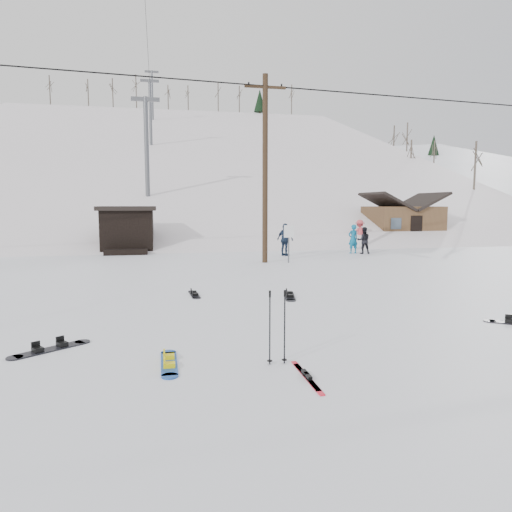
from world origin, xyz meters
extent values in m
plane|color=white|center=(0.00, 0.00, 0.00)|extent=(200.00, 200.00, 0.00)
cube|color=white|center=(0.00, 55.00, -12.00)|extent=(60.00, 85.24, 65.97)
cube|color=white|center=(38.00, 50.00, -11.00)|extent=(45.66, 93.98, 54.59)
cylinder|color=#3A2819|center=(2.00, 14.00, 4.50)|extent=(0.26, 0.26, 9.00)
cube|color=#3A2819|center=(2.00, 14.00, 8.40)|extent=(2.00, 0.12, 0.12)
cylinder|color=black|center=(2.00, 14.00, 8.52)|extent=(0.08, 0.08, 0.12)
cylinder|color=#595B60|center=(3.10, 13.60, 0.90)|extent=(0.07, 0.07, 1.80)
cube|color=white|center=(3.10, 13.56, 1.55)|extent=(0.50, 0.04, 0.60)
cube|color=black|center=(-5.00, 21.00, 1.25)|extent=(3.00, 3.00, 2.50)
cube|color=black|center=(-5.00, 21.00, 2.62)|extent=(3.40, 3.40, 0.25)
cube|color=black|center=(-5.00, 19.20, 0.15)|extent=(2.40, 1.20, 0.30)
cylinder|color=#595B60|center=(-4.00, 30.00, 7.25)|extent=(0.36, 0.36, 8.00)
cube|color=#595B60|center=(-4.00, 30.00, 11.05)|extent=(2.20, 0.30, 0.30)
cylinder|color=#595B60|center=(-4.00, 50.00, 13.75)|extent=(0.36, 0.36, 8.00)
cube|color=#595B60|center=(-4.00, 50.00, 17.55)|extent=(2.20, 0.30, 0.30)
cylinder|color=#595B60|center=(-4.00, 70.00, 20.25)|extent=(0.36, 0.36, 8.00)
cube|color=#595B60|center=(-4.00, 70.00, 24.05)|extent=(2.20, 0.30, 0.30)
cube|color=brown|center=(15.00, 24.00, 1.35)|extent=(5.00, 4.00, 2.70)
cube|color=black|center=(13.65, 24.00, 3.05)|extent=(2.69, 4.40, 1.43)
cube|color=black|center=(16.35, 24.00, 3.05)|extent=(2.69, 4.40, 1.43)
cube|color=black|center=(15.00, 21.98, 1.10)|extent=(0.90, 0.06, 1.90)
cube|color=#1B4CAF|center=(-2.89, 0.23, 0.01)|extent=(0.29, 1.24, 0.03)
cylinder|color=#1B4CAF|center=(-2.90, 0.85, 0.01)|extent=(0.28, 0.28, 0.03)
cylinder|color=#1B4CAF|center=(-2.89, -0.39, 0.01)|extent=(0.28, 0.28, 0.03)
cube|color=yellow|center=(-2.89, 0.45, 0.07)|extent=(0.20, 0.15, 0.08)
cube|color=yellow|center=(-2.89, 0.00, 0.07)|extent=(0.20, 0.15, 0.08)
cube|color=red|center=(-0.67, -0.95, 0.01)|extent=(0.10, 1.38, 0.02)
cube|color=black|center=(-0.67, -0.95, 0.05)|extent=(0.07, 0.25, 0.06)
cube|color=red|center=(-0.67, -0.81, 0.01)|extent=(0.10, 1.38, 0.02)
cube|color=black|center=(-0.67, -0.81, 0.05)|extent=(0.07, 0.25, 0.06)
cylinder|color=black|center=(-1.12, -0.15, 0.65)|extent=(0.03, 0.03, 1.31)
cylinder|color=black|center=(-1.12, -0.15, 0.07)|extent=(0.10, 0.10, 0.01)
cylinder|color=black|center=(-1.12, -0.15, 1.28)|extent=(0.04, 0.04, 0.12)
cylinder|color=black|center=(-0.85, -0.15, 0.65)|extent=(0.03, 0.03, 1.31)
cylinder|color=black|center=(-0.85, -0.15, 0.07)|extent=(0.10, 0.10, 0.01)
cylinder|color=black|center=(-0.85, -0.15, 1.28)|extent=(0.04, 0.04, 0.12)
cube|color=black|center=(-5.17, 1.51, 0.01)|extent=(1.25, 1.03, 0.03)
cylinder|color=black|center=(-4.64, 1.90, 0.01)|extent=(0.30, 0.30, 0.03)
cylinder|color=black|center=(-5.71, 1.12, 0.01)|extent=(0.30, 0.30, 0.03)
cube|color=black|center=(-4.98, 1.65, 0.07)|extent=(0.26, 0.27, 0.09)
cube|color=black|center=(-5.37, 1.37, 0.07)|extent=(0.26, 0.27, 0.09)
cube|color=black|center=(-2.00, 6.48, 0.01)|extent=(0.32, 1.14, 0.02)
cylinder|color=black|center=(-2.04, 7.04, 0.01)|extent=(0.26, 0.26, 0.02)
cylinder|color=black|center=(-1.97, 5.92, 0.01)|extent=(0.26, 0.26, 0.02)
cube|color=black|center=(-2.02, 6.68, 0.06)|extent=(0.19, 0.15, 0.07)
cube|color=black|center=(-1.99, 6.28, 0.06)|extent=(0.19, 0.15, 0.07)
cylinder|color=black|center=(4.85, 1.69, 0.01)|extent=(0.29, 0.29, 0.03)
cube|color=black|center=(5.18, 1.44, 0.07)|extent=(0.25, 0.26, 0.08)
cube|color=black|center=(0.89, 5.63, 0.01)|extent=(0.57, 1.34, 0.03)
cylinder|color=black|center=(1.03, 6.26, 0.01)|extent=(0.30, 0.30, 0.03)
cylinder|color=black|center=(0.75, 4.99, 0.01)|extent=(0.30, 0.30, 0.03)
cube|color=black|center=(0.94, 5.86, 0.07)|extent=(0.24, 0.20, 0.09)
cube|color=black|center=(0.84, 5.40, 0.07)|extent=(0.24, 0.20, 0.09)
imported|color=#0E648D|center=(7.99, 17.06, 0.85)|extent=(0.67, 0.50, 1.69)
imported|color=black|center=(8.51, 16.74, 0.77)|extent=(0.88, 0.76, 1.55)
imported|color=#CB474E|center=(10.48, 21.63, 0.90)|extent=(1.18, 0.70, 1.80)
imported|color=#19273F|center=(3.75, 16.62, 0.91)|extent=(0.99, 1.11, 1.81)
camera|label=1|loc=(-2.97, -7.84, 2.85)|focal=32.00mm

